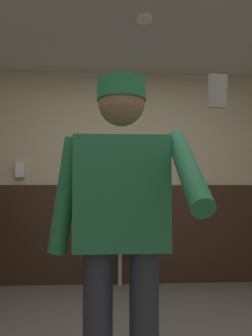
# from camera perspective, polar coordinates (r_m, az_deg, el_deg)

# --- Properties ---
(wall_back) EXTENTS (4.64, 0.12, 2.54)m
(wall_back) POSITION_cam_1_polar(r_m,az_deg,el_deg) (3.93, -0.58, -1.44)
(wall_back) COLOR beige
(wall_back) RESTS_ON ground_plane
(wainscot_band_back) EXTENTS (4.04, 0.03, 1.16)m
(wainscot_band_back) POSITION_cam_1_polar(r_m,az_deg,el_deg) (3.89, -0.54, -11.63)
(wainscot_band_back) COLOR #382319
(wainscot_band_back) RESTS_ON ground_plane
(downlight_far) EXTENTS (0.14, 0.14, 0.03)m
(downlight_far) POSITION_cam_1_polar(r_m,az_deg,el_deg) (2.96, 3.28, 24.90)
(downlight_far) COLOR white
(urinal_solo) EXTENTS (0.40, 0.34, 1.24)m
(urinal_solo) POSITION_cam_1_polar(r_m,az_deg,el_deg) (3.72, -1.03, -8.92)
(urinal_solo) COLOR white
(urinal_solo) RESTS_ON ground_plane
(person) EXTENTS (0.66, 0.60, 1.64)m
(person) POSITION_cam_1_polar(r_m,az_deg,el_deg) (1.54, -0.82, -8.70)
(person) COLOR #2D3342
(person) RESTS_ON ground_plane
(cell_phone) EXTENTS (0.06, 0.04, 0.11)m
(cell_phone) POSITION_cam_1_polar(r_m,az_deg,el_deg) (1.14, 15.97, 13.02)
(cell_phone) COLOR #A5A8B2
(soap_dispenser) EXTENTS (0.10, 0.07, 0.18)m
(soap_dispenser) POSITION_cam_1_polar(r_m,az_deg,el_deg) (3.97, -18.29, -0.28)
(soap_dispenser) COLOR silver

